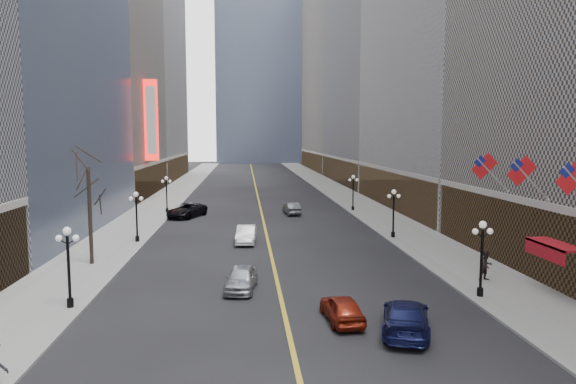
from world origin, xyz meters
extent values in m
cube|color=gray|center=(14.00, 70.00, 0.07)|extent=(6.00, 230.00, 0.15)
cube|color=gray|center=(-14.00, 70.00, 0.07)|extent=(6.00, 230.00, 0.15)
cube|color=gold|center=(0.00, 80.00, 0.01)|extent=(0.25, 200.00, 0.02)
cube|color=#4D3D33|center=(18.40, 68.00, 2.60)|extent=(2.80, 35.00, 5.00)
cube|color=gray|center=(30.00, 106.00, 24.00)|extent=(26.00, 40.00, 48.00)
cube|color=#4D3D33|center=(18.40, 106.00, 2.60)|extent=(2.80, 39.00, 5.00)
cube|color=gray|center=(30.00, 149.00, 31.00)|extent=(26.00, 46.00, 62.00)
cube|color=#4D3D33|center=(18.40, 149.00, 2.60)|extent=(2.80, 45.00, 5.00)
cube|color=gray|center=(-30.00, 87.00, 25.00)|extent=(26.00, 30.00, 50.00)
cube|color=#4D3D33|center=(-18.40, 87.00, 2.60)|extent=(2.80, 29.00, 5.00)
cube|color=beige|center=(-30.00, 121.00, 36.00)|extent=(26.00, 38.00, 72.00)
cube|color=#4D3D33|center=(-18.40, 121.00, 2.60)|extent=(2.80, 37.00, 5.00)
cylinder|color=black|center=(11.80, 30.00, 0.40)|extent=(0.36, 0.36, 0.50)
cylinder|color=black|center=(11.80, 30.00, 2.15)|extent=(0.16, 0.16, 4.00)
sphere|color=white|center=(11.80, 30.00, 4.45)|extent=(0.44, 0.44, 0.44)
sphere|color=white|center=(11.35, 30.00, 4.05)|extent=(0.36, 0.36, 0.36)
sphere|color=white|center=(12.25, 30.00, 4.05)|extent=(0.36, 0.36, 0.36)
cylinder|color=black|center=(11.80, 48.00, 0.40)|extent=(0.36, 0.36, 0.50)
cylinder|color=black|center=(11.80, 48.00, 2.15)|extent=(0.16, 0.16, 4.00)
sphere|color=white|center=(11.80, 48.00, 4.45)|extent=(0.44, 0.44, 0.44)
sphere|color=white|center=(11.35, 48.00, 4.05)|extent=(0.36, 0.36, 0.36)
sphere|color=white|center=(12.25, 48.00, 4.05)|extent=(0.36, 0.36, 0.36)
cylinder|color=black|center=(11.80, 66.00, 0.40)|extent=(0.36, 0.36, 0.50)
cylinder|color=black|center=(11.80, 66.00, 2.15)|extent=(0.16, 0.16, 4.00)
sphere|color=white|center=(11.80, 66.00, 4.45)|extent=(0.44, 0.44, 0.44)
sphere|color=white|center=(11.35, 66.00, 4.05)|extent=(0.36, 0.36, 0.36)
sphere|color=white|center=(12.25, 66.00, 4.05)|extent=(0.36, 0.36, 0.36)
cylinder|color=black|center=(-11.80, 30.00, 0.40)|extent=(0.36, 0.36, 0.50)
cylinder|color=black|center=(-11.80, 30.00, 2.15)|extent=(0.16, 0.16, 4.00)
sphere|color=white|center=(-11.80, 30.00, 4.45)|extent=(0.44, 0.44, 0.44)
sphere|color=white|center=(-12.25, 30.00, 4.05)|extent=(0.36, 0.36, 0.36)
sphere|color=white|center=(-11.35, 30.00, 4.05)|extent=(0.36, 0.36, 0.36)
cylinder|color=black|center=(-11.80, 48.00, 0.40)|extent=(0.36, 0.36, 0.50)
cylinder|color=black|center=(-11.80, 48.00, 2.15)|extent=(0.16, 0.16, 4.00)
sphere|color=white|center=(-11.80, 48.00, 4.45)|extent=(0.44, 0.44, 0.44)
sphere|color=white|center=(-12.25, 48.00, 4.05)|extent=(0.36, 0.36, 0.36)
sphere|color=white|center=(-11.35, 48.00, 4.05)|extent=(0.36, 0.36, 0.36)
cylinder|color=black|center=(-11.80, 66.00, 0.40)|extent=(0.36, 0.36, 0.50)
cylinder|color=black|center=(-11.80, 66.00, 2.15)|extent=(0.16, 0.16, 4.00)
sphere|color=white|center=(-11.80, 66.00, 4.45)|extent=(0.44, 0.44, 0.44)
sphere|color=white|center=(-12.25, 66.00, 4.05)|extent=(0.36, 0.36, 0.36)
sphere|color=white|center=(-11.35, 66.00, 4.05)|extent=(0.36, 0.36, 0.36)
cube|color=red|center=(15.15, 27.00, 7.45)|extent=(1.94, 0.04, 1.94)
cube|color=navy|center=(14.80, 27.00, 7.80)|extent=(0.88, 0.06, 0.88)
cylinder|color=#B2B2B7|center=(15.80, 32.00, 6.80)|extent=(2.49, 0.12, 2.49)
cube|color=red|center=(15.15, 32.00, 7.45)|extent=(1.94, 0.04, 1.94)
cube|color=navy|center=(14.80, 32.00, 7.80)|extent=(0.88, 0.06, 0.88)
cylinder|color=#B2B2B7|center=(15.80, 37.00, 6.80)|extent=(2.49, 0.12, 2.49)
cube|color=red|center=(15.15, 37.00, 7.45)|extent=(1.94, 0.04, 1.94)
cube|color=navy|center=(14.80, 37.00, 7.80)|extent=(0.88, 0.06, 0.88)
cube|color=maroon|center=(16.30, 30.00, 3.20)|extent=(1.40, 4.00, 0.15)
cube|color=maroon|center=(15.65, 30.00, 2.80)|extent=(0.10, 4.00, 0.90)
cube|color=red|center=(-15.90, 80.00, 12.00)|extent=(2.00, 0.50, 12.00)
cube|color=white|center=(-15.85, 80.00, 12.00)|extent=(1.40, 0.55, 10.00)
cylinder|color=#2D231C|center=(-13.50, 40.00, 3.75)|extent=(0.28, 0.28, 7.20)
imported|color=#A1A3A8|center=(-2.34, 32.92, 0.75)|extent=(2.35, 4.59, 1.50)
imported|color=silver|center=(-2.00, 47.28, 0.78)|extent=(1.96, 4.83, 1.56)
imported|color=black|center=(-9.00, 62.72, 0.84)|extent=(4.96, 6.64, 1.68)
imported|color=#111441|center=(5.74, 25.22, 0.79)|extent=(3.75, 5.88, 1.59)
imported|color=maroon|center=(2.89, 26.95, 0.70)|extent=(1.98, 4.25, 1.41)
imported|color=#424648|center=(3.69, 63.94, 0.73)|extent=(2.04, 4.59, 1.47)
imported|color=black|center=(13.70, 33.22, 1.14)|extent=(1.08, 0.79, 1.98)
camera|label=1|loc=(-2.09, 1.45, 9.58)|focal=32.00mm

